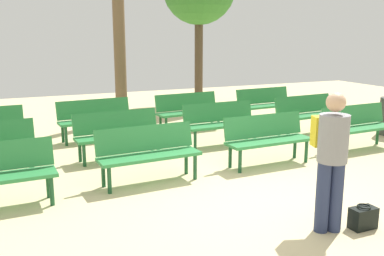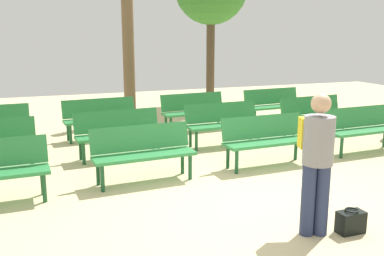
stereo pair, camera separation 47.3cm
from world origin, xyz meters
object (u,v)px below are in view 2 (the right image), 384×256
(bench_r2_c3, at_px, (273,103))
(bench_r0_c2, at_px, (266,137))
(bench_r2_c1, at_px, (100,116))
(tree_1, at_px, (129,58))
(bench_r0_c1, at_px, (143,150))
(bench_r1_c2, at_px, (223,121))
(bench_r1_c3, at_px, (313,113))
(bench_r2_c2, at_px, (194,109))
(bench_r0_c3, at_px, (362,126))
(bench_r1_c1, at_px, (119,131))
(visitor_with_backpack, at_px, (317,156))
(handbag, at_px, (351,222))

(bench_r2_c3, bearing_deg, bench_r0_c2, -126.46)
(bench_r0_c2, bearing_deg, bench_r2_c1, 126.37)
(bench_r2_c1, xyz_separation_m, tree_1, (1.08, 1.91, 1.14))
(bench_r0_c1, height_order, tree_1, tree_1)
(bench_r0_c1, bearing_deg, bench_r1_c2, 34.35)
(bench_r0_c1, height_order, bench_r0_c2, same)
(bench_r1_c3, relative_size, bench_r2_c2, 1.00)
(bench_r0_c1, xyz_separation_m, bench_r1_c3, (4.40, 1.75, 0.00))
(tree_1, bearing_deg, bench_r0_c3, -53.36)
(bench_r2_c1, height_order, bench_r2_c2, same)
(bench_r1_c3, relative_size, tree_1, 0.49)
(bench_r0_c1, bearing_deg, bench_r1_c1, 90.49)
(bench_r0_c1, distance_m, bench_r1_c2, 2.66)
(bench_r1_c3, xyz_separation_m, bench_r2_c2, (-2.34, 1.44, 0.00))
(bench_r1_c3, height_order, bench_r2_c1, same)
(bench_r2_c1, bearing_deg, bench_r0_c2, -55.94)
(bench_r2_c1, bearing_deg, visitor_with_backpack, -78.60)
(bench_r1_c3, bearing_deg, bench_r1_c2, 178.98)
(bench_r1_c1, bearing_deg, bench_r0_c1, -89.78)
(bench_r0_c1, relative_size, bench_r1_c2, 1.01)
(bench_r2_c2, relative_size, handbag, 5.07)
(bench_r0_c3, xyz_separation_m, visitor_with_backpack, (-3.06, -2.71, 0.43))
(visitor_with_backpack, bearing_deg, bench_r2_c1, -56.28)
(bench_r1_c2, distance_m, visitor_with_backpack, 4.20)
(bench_r0_c3, xyz_separation_m, bench_r1_c2, (-2.35, 1.41, 0.00))
(bench_r1_c2, distance_m, bench_r2_c3, 2.75)
(bench_r1_c2, bearing_deg, bench_r1_c3, 1.54)
(bench_r2_c2, distance_m, tree_1, 2.44)
(bench_r1_c3, bearing_deg, visitor_with_backpack, -129.41)
(bench_r2_c1, height_order, visitor_with_backpack, visitor_with_backpack)
(bench_r0_c2, xyz_separation_m, tree_1, (-1.33, 4.94, 1.14))
(bench_r0_c1, relative_size, visitor_with_backpack, 0.98)
(bench_r0_c3, height_order, bench_r1_c2, same)
(bench_r1_c1, relative_size, bench_r2_c3, 1.00)
(bench_r1_c3, xyz_separation_m, tree_1, (-3.50, 3.26, 1.14))
(bench_r0_c1, xyz_separation_m, bench_r1_c2, (2.11, 1.62, 0.00))
(bench_r0_c3, relative_size, visitor_with_backpack, 0.98)
(bench_r0_c1, height_order, bench_r2_c2, same)
(bench_r0_c2, relative_size, handbag, 5.02)
(bench_r0_c2, height_order, bench_r1_c2, same)
(bench_r2_c3, bearing_deg, bench_r1_c1, -161.43)
(bench_r2_c2, bearing_deg, bench_r0_c1, -127.16)
(bench_r2_c1, height_order, handbag, bench_r2_c1)
(handbag, bearing_deg, bench_r0_c1, 124.62)
(bench_r0_c2, bearing_deg, visitor_with_backpack, -110.05)
(tree_1, bearing_deg, handbag, -83.09)
(bench_r0_c2, bearing_deg, bench_r2_c3, 55.39)
(bench_r0_c3, distance_m, bench_r2_c1, 5.46)
(bench_r1_c2, distance_m, tree_1, 3.77)
(bench_r1_c2, bearing_deg, bench_r1_c1, -177.84)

